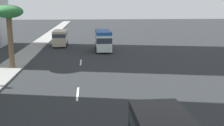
# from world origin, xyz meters

# --- Properties ---
(ground_plane) EXTENTS (198.00, 198.00, 0.00)m
(ground_plane) POSITION_xyz_m (31.50, 0.00, 0.00)
(ground_plane) COLOR #26282B
(sidewalk_right) EXTENTS (162.00, 2.86, 0.15)m
(sidewalk_right) POSITION_xyz_m (31.50, 7.37, 0.07)
(sidewalk_right) COLOR gray
(sidewalk_right) RESTS_ON ground_plane
(lane_stripe_mid) EXTENTS (3.20, 0.16, 0.01)m
(lane_stripe_mid) POSITION_xyz_m (15.03, 0.00, 0.01)
(lane_stripe_mid) COLOR silver
(lane_stripe_mid) RESTS_ON ground_plane
(lane_stripe_far) EXTENTS (3.20, 0.16, 0.01)m
(lane_stripe_far) POSITION_xyz_m (26.66, 0.00, 0.01)
(lane_stripe_far) COLOR silver
(lane_stripe_far) RESTS_ON ground_plane
(minibus_lead) EXTENTS (6.52, 2.26, 2.91)m
(minibus_lead) POSITION_xyz_m (35.14, -3.09, 1.60)
(minibus_lead) COLOR silver
(minibus_lead) RESTS_ON ground_plane
(van_second) EXTENTS (5.05, 2.17, 2.55)m
(van_second) POSITION_xyz_m (40.32, 3.54, 1.46)
(van_second) COLOR beige
(van_second) RESTS_ON ground_plane
(palm_tree) EXTENTS (2.89, 2.89, 6.36)m
(palm_tree) POSITION_xyz_m (24.06, 7.01, 5.49)
(palm_tree) COLOR brown
(palm_tree) RESTS_ON sidewalk_right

